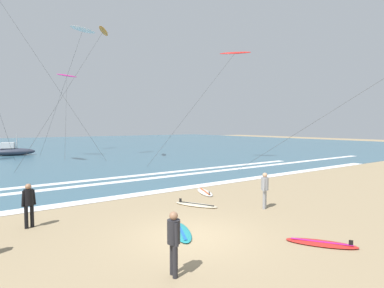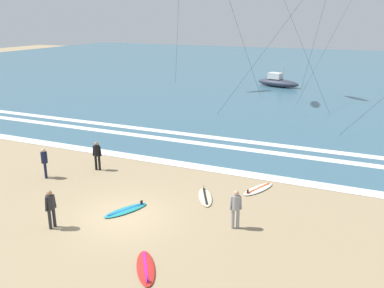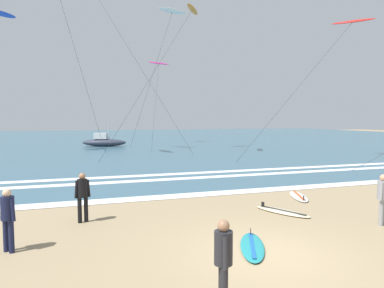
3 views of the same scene
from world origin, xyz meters
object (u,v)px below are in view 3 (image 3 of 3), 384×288
surfboard_left_pile (252,246)px  surfer_mid_group (383,195)px  surfer_background_far (83,193)px  surfboard_foreground_flat (282,212)px  surfer_left_near (223,256)px  kite_orange_distant_low (192,10)px  kite_red_mid_center (352,22)px  kite_white_distant_high (172,12)px  surfer_left_far (8,214)px  kite_blue_low_near (0,14)px  surfboard_right_spare (299,196)px  offshore_boat (104,142)px  kite_magenta_high_right (159,64)px

surfboard_left_pile → surfer_mid_group: bearing=6.0°
surfer_background_far → surfboard_foreground_flat: bearing=-8.3°
surfer_left_near → surfer_mid_group: 7.22m
surfboard_foreground_flat → kite_orange_distant_low: bearing=81.4°
surfer_left_near → surfboard_left_pile: size_ratio=0.74×
kite_red_mid_center → surfboard_foreground_flat: bearing=-138.6°
surfer_mid_group → kite_orange_distant_low: (0.81, 21.87, 12.05)m
surfer_mid_group → kite_white_distant_high: size_ratio=0.11×
surfer_left_far → kite_blue_low_near: size_ratio=0.12×
surfboard_right_spare → kite_red_mid_center: size_ratio=0.19×
kite_blue_low_near → surfer_left_far: bearing=-79.3°
surfboard_foreground_flat → surfboard_right_spare: 2.75m
surfboard_right_spare → kite_white_distant_high: kite_white_distant_high is taller
surfboard_left_pile → kite_white_distant_high: kite_white_distant_high is taller
surfer_left_near → offshore_boat: offshore_boat is taller
surfer_mid_group → offshore_boat: (-6.29, 34.61, -0.40)m
surfer_left_far → kite_white_distant_high: size_ratio=0.11×
surfer_left_far → surfboard_right_spare: surfer_left_far is taller
surfer_left_far → kite_red_mid_center: bearing=30.8°
surfboard_foreground_flat → offshore_boat: offshore_boat is taller
kite_red_mid_center → kite_orange_distant_low: size_ratio=0.85×
surfboard_right_spare → kite_magenta_high_right: (1.31, 33.24, 10.57)m
surfboard_right_spare → kite_magenta_high_right: 34.90m
surfer_left_far → kite_magenta_high_right: bearing=72.0°
kite_magenta_high_right → offshore_boat: bearing=-160.1°
surfboard_left_pile → surfboard_foreground_flat: bearing=45.8°
kite_orange_distant_low → offshore_boat: kite_orange_distant_low is taller
kite_magenta_high_right → kite_red_mid_center: 25.15m
surfboard_right_spare → kite_white_distant_high: size_ratio=0.15×
surfer_background_far → kite_red_mid_center: 25.71m
surfboard_right_spare → kite_orange_distant_low: (0.98, 17.81, 12.96)m
surfboard_left_pile → kite_red_mid_center: (16.62, 15.06, 10.94)m
kite_orange_distant_low → surfer_mid_group: bearing=-92.1°
surfer_mid_group → kite_red_mid_center: kite_red_mid_center is taller
surfer_mid_group → offshore_boat: bearing=100.3°
surfer_background_far → kite_blue_low_near: 28.49m
kite_magenta_high_right → offshore_boat: kite_magenta_high_right is taller
kite_magenta_high_right → surfboard_left_pile: bearing=-98.9°
kite_magenta_high_right → offshore_boat: (-7.42, -2.69, -10.07)m
surfer_mid_group → kite_magenta_high_right: (1.13, 37.30, 9.66)m
surfer_left_near → kite_orange_distant_low: (7.41, 24.80, 12.05)m
kite_red_mid_center → offshore_boat: (-18.16, 20.05, -10.43)m
surfer_left_near → kite_white_distant_high: (6.85, 29.64, 13.24)m
kite_orange_distant_low → surfboard_right_spare: bearing=-93.2°
surfer_left_near → surfboard_right_spare: size_ratio=0.74×
surfer_left_near → kite_magenta_high_right: kite_magenta_high_right is taller
kite_red_mid_center → offshore_boat: kite_red_mid_center is taller
surfboard_foreground_flat → kite_magenta_high_right: size_ratio=0.16×
offshore_boat → surfboard_foreground_flat: bearing=-82.8°
surfer_background_far → offshore_boat: size_ratio=0.29×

